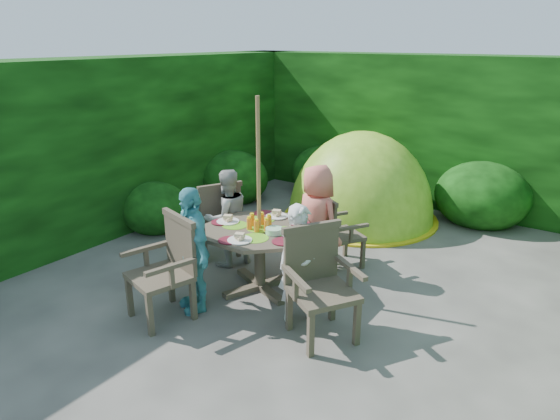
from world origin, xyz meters
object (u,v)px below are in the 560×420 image
Objects in this scene: garden_chair_back at (335,231)px; garden_chair_right at (319,281)px; child_back at (317,220)px; dome_tent at (359,218)px; child_front at (193,250)px; garden_chair_front at (167,267)px; parasol_pole at (259,198)px; child_right at (300,264)px; garden_chair_left at (217,218)px; child_left at (227,218)px; patio_table at (260,238)px.

garden_chair_right is at bearing 144.07° from garden_chair_back.
child_back is 2.22m from dome_tent.
dome_tent is (0.16, 3.55, -0.68)m from child_front.
garden_chair_front is at bearing -84.84° from child_front.
child_front is at bearing -112.13° from parasol_pole.
garden_chair_back is at bearing 53.13° from child_right.
garden_chair_left is 0.31m from child_left.
patio_table is 2.88m from dome_tent.
parasol_pole is 0.90m from child_back.
child_right is at bearing 91.27° from child_left.
child_left is 0.44× the size of dome_tent.
child_front reaches higher than garden_chair_left.
child_right is (0.34, -1.33, 0.14)m from garden_chair_back.
parasol_pole reaches higher than patio_table.
garden_chair_left is (-1.02, 0.41, -0.10)m from patio_table.
patio_table is at bearing 106.65° from child_right.
parasol_pole is 1.22m from garden_chair_right.
patio_table is at bearing 96.97° from child_front.
garden_chair_front is 1.35m from child_left.
child_right reaches higher than garden_chair_back.
parasol_pole is at bearing 94.91° from garden_chair_left.
child_back is (0.30, 0.74, 0.05)m from patio_table.
parasol_pole reaches higher than child_front.
garden_chair_right is 1.01× the size of garden_chair_front.
child_front is (-0.70, -1.77, 0.20)m from garden_chair_back.
garden_chair_right is 1.35m from child_back.
garden_chair_back is at bearing 140.29° from garden_chair_left.
dome_tent is (-0.14, 2.81, -0.63)m from patio_table.
garden_chair_back is at bearing 145.68° from child_left.
parasol_pole is at bearing -84.42° from dome_tent.
child_left reaches higher than garden_chair_right.
dome_tent is (-1.15, 3.20, -0.56)m from garden_chair_right.
child_left is (-1.14, -0.72, 0.14)m from garden_chair_back.
dome_tent is (0.88, 2.40, -0.53)m from garden_chair_left.
child_left is at bearing 142.29° from child_front.
garden_chair_back is (-0.61, 1.42, -0.08)m from garden_chair_right.
dome_tent is (0.28, 3.81, -0.55)m from garden_chair_front.
patio_table is 1.61× the size of garden_chair_right.
garden_chair_front reaches higher than garden_chair_left.
child_right is 1.00× the size of child_left.
garden_chair_left is at bearing 106.94° from child_right.
garden_chair_right is at bearing -21.29° from parasol_pole.
child_right is (0.74, -0.30, -0.01)m from patio_table.
patio_table is at bearing 94.96° from garden_chair_left.
child_left is at bearing -100.75° from dome_tent.
garden_chair_front is (-0.42, -1.01, -0.55)m from parasol_pole.
garden_chair_right is at bearing 38.40° from garden_chair_front.
garden_chair_front is at bearing 160.07° from child_right.
dome_tent is at bearing -173.35° from garden_chair_left.
dome_tent reaches higher than patio_table.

